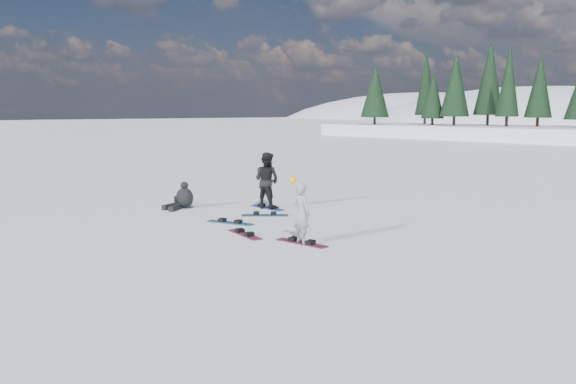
% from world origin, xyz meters
% --- Properties ---
extents(ground, '(420.00, 420.00, 0.00)m').
position_xyz_m(ground, '(0.00, 0.00, 0.00)').
color(ground, white).
rests_on(ground, ground).
extents(snowboarder_woman, '(0.62, 0.46, 1.71)m').
position_xyz_m(snowboarder_woman, '(0.98, 0.16, 0.80)').
color(snowboarder_woman, '#9D9DA2').
rests_on(snowboarder_woman, ground).
extents(snowboarder_man, '(1.10, 0.94, 1.95)m').
position_xyz_m(snowboarder_man, '(-3.62, 2.88, 0.97)').
color(snowboarder_man, black).
rests_on(snowboarder_man, ground).
extents(seated_rider, '(0.84, 1.22, 0.93)m').
position_xyz_m(seated_rider, '(-5.55, 0.74, 0.36)').
color(seated_rider, black).
rests_on(seated_rider, ground).
extents(gear_bag, '(0.53, 0.45, 0.30)m').
position_xyz_m(gear_bag, '(-6.25, 1.00, 0.15)').
color(gear_bag, black).
rests_on(gear_bag, ground).
extents(snowboard_woman, '(1.52, 0.47, 0.03)m').
position_xyz_m(snowboard_woman, '(0.98, 0.16, 0.01)').
color(snowboard_woman, maroon).
rests_on(snowboard_woman, ground).
extents(snowboard_man, '(1.51, 0.32, 0.03)m').
position_xyz_m(snowboard_man, '(-3.62, 2.88, 0.01)').
color(snowboard_man, '#1D3CA0').
rests_on(snowboard_man, ground).
extents(snowboard_loose_a, '(1.22, 1.29, 0.03)m').
position_xyz_m(snowboard_loose_a, '(-2.59, 1.94, 0.01)').
color(snowboard_loose_a, navy).
rests_on(snowboard_loose_a, ground).
extents(snowboard_loose_c, '(1.50, 0.81, 0.03)m').
position_xyz_m(snowboard_loose_c, '(-2.34, 0.37, 0.01)').
color(snowboard_loose_c, '#1B6695').
rests_on(snowboard_loose_c, ground).
extents(snowboard_loose_b, '(1.53, 0.54, 0.03)m').
position_xyz_m(snowboard_loose_b, '(-0.78, -0.30, 0.01)').
color(snowboard_loose_b, '#9E2240').
rests_on(snowboard_loose_b, ground).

